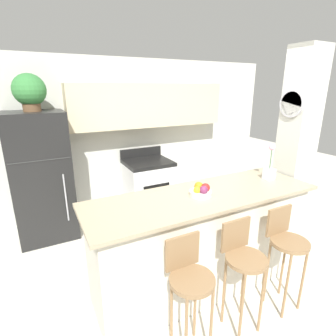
{
  "coord_description": "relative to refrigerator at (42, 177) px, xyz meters",
  "views": [
    {
      "loc": [
        -1.44,
        -1.97,
        2.09
      ],
      "look_at": [
        0.0,
        0.79,
        1.13
      ],
      "focal_mm": 28.0,
      "sensor_mm": 36.0,
      "label": 1
    }
  ],
  "objects": [
    {
      "name": "stove_range",
      "position": [
        1.61,
        0.03,
        -0.44
      ],
      "size": [
        0.76,
        0.67,
        1.07
      ],
      "color": "white",
      "rests_on": "ground_plane"
    },
    {
      "name": "ground_plane",
      "position": [
        1.4,
        -1.89,
        -0.9
      ],
      "size": [
        14.0,
        14.0,
        0.0
      ],
      "primitive_type": "plane",
      "color": "beige"
    },
    {
      "name": "pillar_right",
      "position": [
        2.81,
        -1.8,
        0.39
      ],
      "size": [
        0.38,
        0.32,
        2.55
      ],
      "color": "silver",
      "rests_on": "ground_plane"
    },
    {
      "name": "orchid_vase",
      "position": [
        2.32,
        -1.87,
        0.3
      ],
      "size": [
        0.11,
        0.11,
        0.41
      ],
      "color": "white",
      "rests_on": "counter_bar"
    },
    {
      "name": "bar_stool_mid",
      "position": [
        1.4,
        -2.48,
        -0.22
      ],
      "size": [
        0.35,
        0.35,
        1.01
      ],
      "color": "olive",
      "rests_on": "ground_plane"
    },
    {
      "name": "wall_back",
      "position": [
        1.54,
        0.33,
        0.6
      ],
      "size": [
        5.6,
        0.38,
        2.55
      ],
      "color": "silver",
      "rests_on": "ground_plane"
    },
    {
      "name": "refrigerator",
      "position": [
        0.0,
        0.0,
        0.0
      ],
      "size": [
        0.75,
        0.72,
        1.79
      ],
      "color": "black",
      "rests_on": "ground_plane"
    },
    {
      "name": "counter_bar",
      "position": [
        1.4,
        -1.89,
        -0.36
      ],
      "size": [
        2.41,
        0.77,
        1.07
      ],
      "color": "silver",
      "rests_on": "ground_plane"
    },
    {
      "name": "fruit_bowl",
      "position": [
        1.35,
        -1.9,
        0.23
      ],
      "size": [
        0.22,
        0.22,
        0.12
      ],
      "color": "silver",
      "rests_on": "counter_bar"
    },
    {
      "name": "bar_stool_right",
      "position": [
        1.94,
        -2.48,
        -0.22
      ],
      "size": [
        0.35,
        0.35,
        1.01
      ],
      "color": "olive",
      "rests_on": "ground_plane"
    },
    {
      "name": "potted_plant_on_fridge",
      "position": [
        -0.0,
        0.0,
        1.15
      ],
      "size": [
        0.4,
        0.4,
        0.47
      ],
      "color": "brown",
      "rests_on": "refrigerator"
    },
    {
      "name": "bar_stool_left",
      "position": [
        0.87,
        -2.48,
        -0.22
      ],
      "size": [
        0.35,
        0.35,
        1.01
      ],
      "color": "olive",
      "rests_on": "ground_plane"
    }
  ]
}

